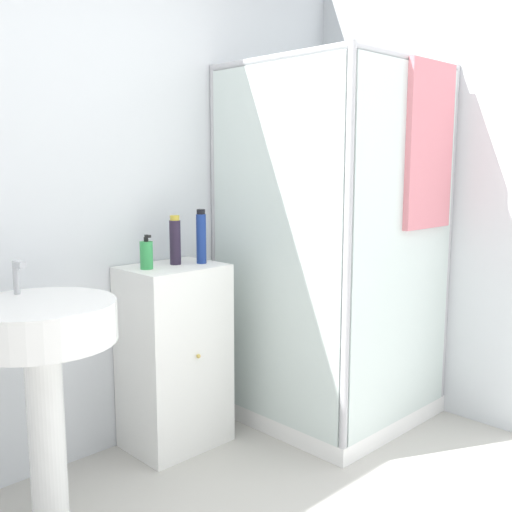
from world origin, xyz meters
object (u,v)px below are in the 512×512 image
at_px(shampoo_bottle_blue, 201,237).
at_px(shampoo_bottle_tall_black, 175,241).
at_px(soap_dispenser, 146,255).
at_px(sink, 42,349).

bearing_deg(shampoo_bottle_blue, shampoo_bottle_tall_black, 150.08).
bearing_deg(soap_dispenser, shampoo_bottle_tall_black, 3.31).
bearing_deg(sink, soap_dispenser, 20.21).
bearing_deg(sink, shampoo_bottle_tall_black, 16.74).
xyz_separation_m(sink, shampoo_bottle_blue, (0.90, 0.17, 0.32)).
xyz_separation_m(shampoo_bottle_tall_black, shampoo_bottle_blue, (0.11, -0.06, 0.01)).
relative_size(soap_dispenser, shampoo_bottle_blue, 0.61).
bearing_deg(shampoo_bottle_tall_black, soap_dispenser, -176.69).
height_order(sink, soap_dispenser, soap_dispenser).
distance_m(soap_dispenser, shampoo_bottle_tall_black, 0.18).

